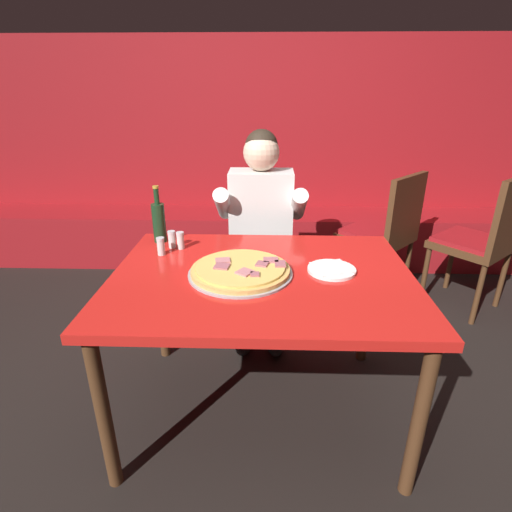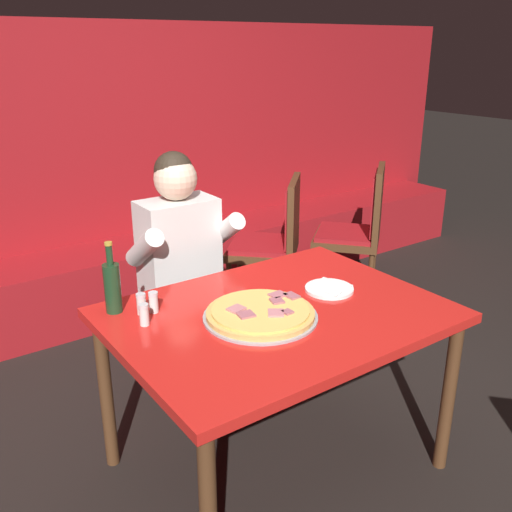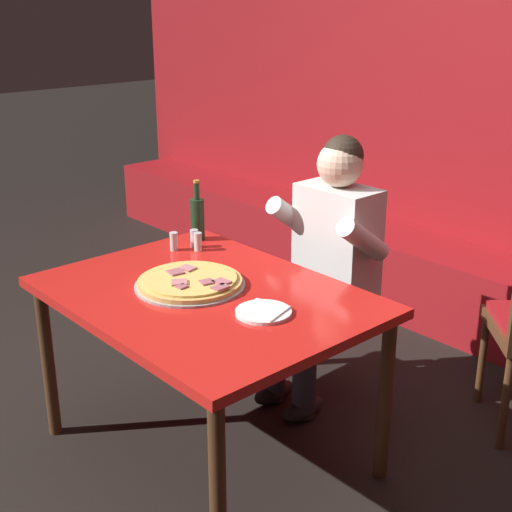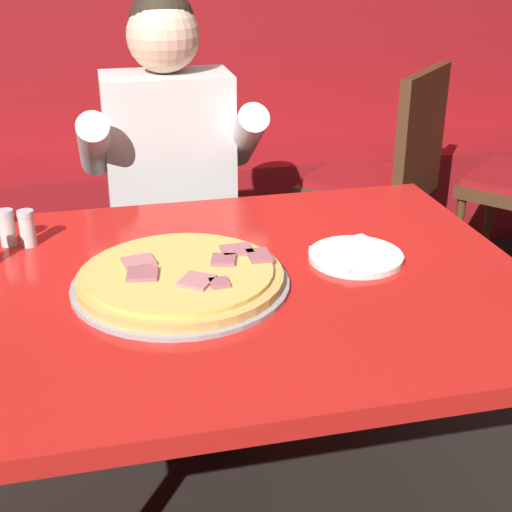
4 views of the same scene
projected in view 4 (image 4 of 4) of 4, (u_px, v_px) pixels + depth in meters
booth_wall_panel at (137, 40)px, 3.34m from camera, size 6.80×0.16×1.90m
booth_bench at (153, 207)px, 3.36m from camera, size 6.46×0.48×0.46m
main_dining_table at (225, 311)px, 1.53m from camera, size 1.29×0.97×0.75m
pizza at (181, 278)px, 1.46m from camera, size 0.45×0.45×0.05m
plate_white_paper at (356, 256)px, 1.58m from camera, size 0.21×0.21×0.02m
shaker_red_pepper_flakes at (7, 229)px, 1.64m from camera, size 0.04×0.04×0.09m
shaker_black_pepper at (28, 230)px, 1.64m from camera, size 0.04×0.04×0.09m
diner_seated_blue_shirt at (174, 191)px, 2.14m from camera, size 0.53×0.53×1.27m
dining_chair_side_aisle at (387, 169)px, 2.79m from camera, size 0.62×0.62×0.96m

